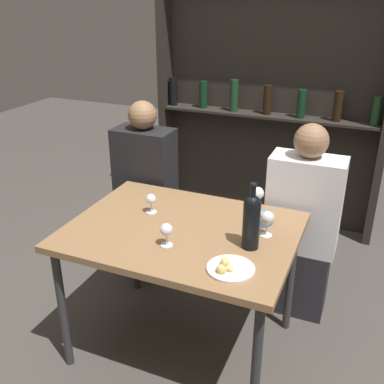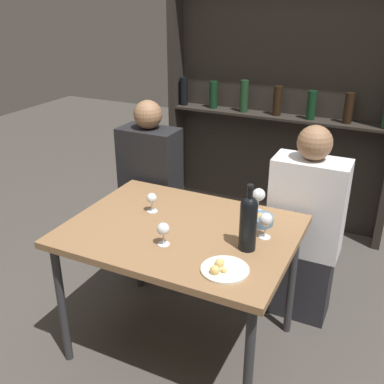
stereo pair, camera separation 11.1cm
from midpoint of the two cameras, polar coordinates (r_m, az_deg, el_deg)
The scene contains 12 objects.
ground_plane at distance 2.75m, azimuth -2.33°, elevation -18.69°, with size 10.00×10.00×0.00m, color #47423D.
dining_table at distance 2.34m, azimuth -2.62°, elevation -6.14°, with size 1.15×0.87×0.76m.
wine_rack_wall at distance 3.73m, azimuth 8.98°, elevation 12.78°, with size 1.87×0.21×2.26m.
wine_bottle at distance 2.08m, azimuth 6.05°, elevation -3.49°, with size 0.08×0.08×0.33m.
wine_glass_0 at distance 2.44m, azimuth -6.54°, elevation -1.03°, with size 0.06×0.06×0.11m.
wine_glass_1 at distance 2.21m, azimuth 8.13°, elevation -3.37°, with size 0.07×0.07×0.13m.
wine_glass_2 at distance 2.12m, azimuth -4.85°, elevation -4.91°, with size 0.06×0.06×0.12m.
wine_glass_3 at distance 2.46m, azimuth 7.04°, elevation -0.26°, with size 0.07×0.07×0.14m.
food_plate_0 at distance 1.98m, azimuth 3.09°, elevation -9.62°, with size 0.21×0.21×0.05m.
snack_bowl at distance 2.37m, azimuth 7.30°, elevation -3.29°, with size 0.14×0.14×0.06m.
seated_person_left at distance 3.07m, azimuth -6.87°, elevation -0.75°, with size 0.39×0.22×1.25m.
seated_person_right at distance 2.76m, azimuth 12.59°, elevation -4.66°, with size 0.42×0.22×1.22m.
Camera 1 is at (0.83, -1.84, 1.88)m, focal length 42.00 mm.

